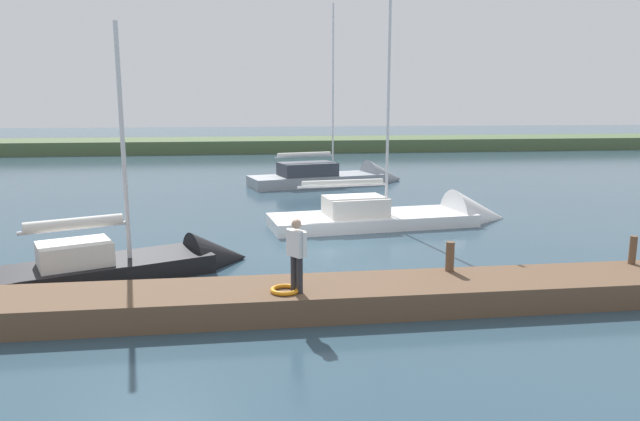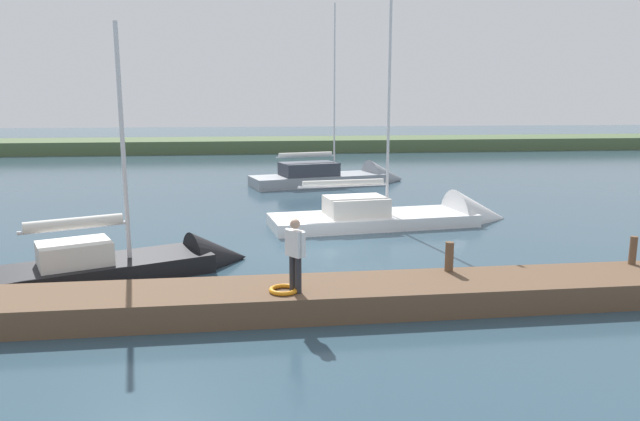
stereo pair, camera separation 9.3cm
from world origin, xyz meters
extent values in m
plane|color=#2D4756|center=(0.00, 0.00, 0.00)|extent=(200.00, 200.00, 0.00)
cube|color=#4C603D|center=(0.00, -40.49, 0.00)|extent=(180.00, 8.00, 2.40)
cube|color=brown|center=(0.00, 5.74, 0.31)|extent=(19.76, 1.98, 0.61)
cylinder|color=brown|center=(-1.98, 5.05, 0.98)|extent=(0.21, 0.21, 0.74)
cylinder|color=brown|center=(-6.92, 5.05, 0.98)|extent=(0.18, 0.18, 0.74)
torus|color=orange|center=(2.21, 6.14, 0.66)|extent=(0.66, 0.66, 0.10)
cube|color=gray|center=(-1.15, -14.83, 0.11)|extent=(8.11, 4.31, 0.99)
cone|color=gray|center=(-5.51, -15.91, 0.11)|extent=(2.81, 2.99, 2.52)
cube|color=#333842|center=(-0.62, -14.69, 0.98)|extent=(3.54, 2.73, 0.75)
cylinder|color=silver|center=(-2.17, -15.08, 5.43)|extent=(0.09, 0.09, 9.64)
cylinder|color=silver|center=(-0.44, -14.65, 1.71)|extent=(3.47, 0.93, 0.07)
cylinder|color=silver|center=(-0.44, -14.65, 1.83)|extent=(3.17, 1.01, 0.25)
cube|color=white|center=(-1.90, -3.28, 0.02)|extent=(8.24, 3.50, 0.89)
cone|color=white|center=(-6.50, -3.84, 0.02)|extent=(2.60, 2.82, 2.56)
cube|color=silver|center=(-1.20, -3.19, 0.82)|extent=(2.48, 2.02, 0.70)
cylinder|color=silver|center=(-2.46, -3.35, 4.72)|extent=(0.11, 0.11, 8.49)
cylinder|color=silver|center=(-0.69, -3.13, 1.64)|extent=(3.54, 0.51, 0.09)
cylinder|color=silver|center=(-0.69, -3.13, 1.76)|extent=(3.20, 0.60, 0.21)
cube|color=black|center=(7.03, 2.70, 0.06)|extent=(6.27, 4.15, 0.92)
cone|color=black|center=(3.83, 1.31, 0.06)|extent=(2.33, 2.43, 1.91)
cube|color=silver|center=(7.53, 2.91, 0.83)|extent=(2.18, 1.97, 0.61)
cylinder|color=silver|center=(6.24, 2.35, 3.68)|extent=(0.12, 0.12, 6.30)
cylinder|color=silver|center=(7.48, 2.89, 1.52)|extent=(2.52, 1.17, 0.10)
cylinder|color=silver|center=(7.48, 2.89, 1.64)|extent=(2.35, 1.24, 0.30)
cylinder|color=#28282D|center=(2.01, 6.08, 1.02)|extent=(0.14, 0.14, 0.82)
cylinder|color=#28282D|center=(1.89, 6.25, 1.02)|extent=(0.14, 0.14, 0.82)
cube|color=white|center=(1.95, 6.16, 1.72)|extent=(0.44, 0.49, 0.58)
sphere|color=tan|center=(1.95, 6.16, 2.15)|extent=(0.22, 0.22, 0.22)
cylinder|color=white|center=(2.11, 5.94, 1.74)|extent=(0.09, 0.09, 0.55)
cylinder|color=white|center=(1.79, 6.39, 1.74)|extent=(0.09, 0.09, 0.55)
camera|label=1|loc=(3.07, 18.40, 4.74)|focal=32.45mm
camera|label=2|loc=(2.98, 18.41, 4.74)|focal=32.45mm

